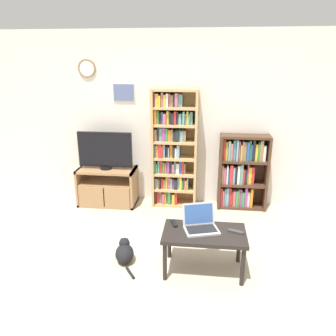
% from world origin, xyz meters
% --- Properties ---
extents(ground_plane, '(18.00, 18.00, 0.00)m').
position_xyz_m(ground_plane, '(0.00, 0.00, 0.00)').
color(ground_plane, '#BCAD93').
extents(wall_back, '(7.07, 0.09, 2.60)m').
position_xyz_m(wall_back, '(-0.01, 2.20, 1.30)').
color(wall_back, silver).
rests_on(wall_back, ground_plane).
extents(tv_stand, '(0.89, 0.46, 0.58)m').
position_xyz_m(tv_stand, '(-0.98, 1.90, 0.29)').
color(tv_stand, '#9E754C').
rests_on(tv_stand, ground_plane).
extents(television, '(0.83, 0.18, 0.57)m').
position_xyz_m(television, '(-0.98, 1.90, 0.88)').
color(television, black).
rests_on(television, tv_stand).
extents(bookshelf_tall, '(0.67, 0.31, 1.79)m').
position_xyz_m(bookshelf_tall, '(0.03, 2.02, 0.89)').
color(bookshelf_tall, tan).
rests_on(bookshelf_tall, ground_plane).
extents(bookshelf_short, '(0.72, 0.28, 1.14)m').
position_xyz_m(bookshelf_short, '(1.06, 2.03, 0.57)').
color(bookshelf_short, '#472D1E').
rests_on(bookshelf_short, ground_plane).
extents(coffee_table, '(0.87, 0.50, 0.47)m').
position_xyz_m(coffee_table, '(0.54, 0.34, 0.41)').
color(coffee_table, black).
rests_on(coffee_table, ground_plane).
extents(laptop, '(0.42, 0.37, 0.26)m').
position_xyz_m(laptop, '(0.49, 0.40, 0.53)').
color(laptop, '#B7BABC').
rests_on(laptop, coffee_table).
extents(remote_near_laptop, '(0.17, 0.10, 0.02)m').
position_xyz_m(remote_near_laptop, '(0.87, 0.36, 0.48)').
color(remote_near_laptop, '#38383A').
rests_on(remote_near_laptop, coffee_table).
extents(remote_far_from_laptop, '(0.10, 0.17, 0.02)m').
position_xyz_m(remote_far_from_laptop, '(0.20, 0.47, 0.48)').
color(remote_far_from_laptop, black).
rests_on(remote_far_from_laptop, coffee_table).
extents(cat, '(0.31, 0.47, 0.26)m').
position_xyz_m(cat, '(-0.35, 0.41, 0.11)').
color(cat, black).
rests_on(cat, ground_plane).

